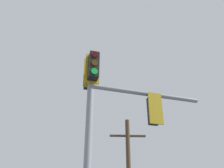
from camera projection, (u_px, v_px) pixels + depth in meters
signal_mast_assembly at (108, 116)px, 7.87m from camera, size 1.79×3.74×6.69m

